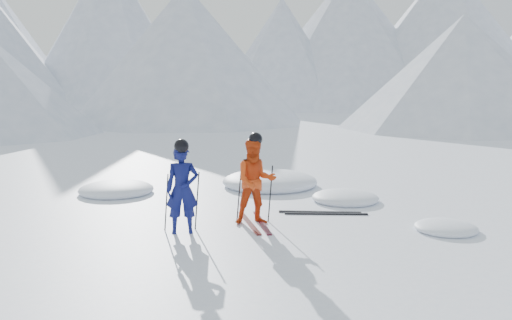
{
  "coord_description": "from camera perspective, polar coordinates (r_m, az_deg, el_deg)",
  "views": [
    {
      "loc": [
        -2.16,
        -10.48,
        2.69
      ],
      "look_at": [
        -1.32,
        0.5,
        1.1
      ],
      "focal_mm": 38.0,
      "sensor_mm": 36.0,
      "label": 1
    }
  ],
  "objects": [
    {
      "name": "ski_loose_a",
      "position": [
        11.36,
        6.73,
        -5.47
      ],
      "size": [
        1.69,
        0.34,
        0.03
      ],
      "primitive_type": "cube",
      "rotation": [
        0.0,
        0.0,
        1.42
      ],
      "color": "black",
      "rests_on": "ground"
    },
    {
      "name": "ski_worn_left",
      "position": [
        10.44,
        -0.71,
        -6.63
      ],
      "size": [
        0.34,
        1.69,
        0.03
      ],
      "primitive_type": "cube",
      "rotation": [
        0.0,
        0.0,
        0.15
      ],
      "color": "black",
      "rests_on": "ground"
    },
    {
      "name": "snow_lumps",
      "position": [
        13.46,
        -0.4,
        -3.31
      ],
      "size": [
        8.08,
        6.32,
        0.54
      ],
      "color": "white",
      "rests_on": "ground"
    },
    {
      "name": "ski_loose_b",
      "position": [
        11.23,
        7.38,
        -5.63
      ],
      "size": [
        1.7,
        0.29,
        0.03
      ],
      "primitive_type": "cube",
      "rotation": [
        0.0,
        0.0,
        1.46
      ],
      "color": "black",
      "rests_on": "ground"
    },
    {
      "name": "pole_red_left",
      "position": [
        10.55,
        -1.78,
        -3.49
      ],
      "size": [
        0.11,
        0.09,
        1.1
      ],
      "primitive_type": "cylinder",
      "rotation": [
        0.06,
        0.08,
        0.0
      ],
      "color": "black",
      "rests_on": "ground"
    },
    {
      "name": "ground",
      "position": [
        11.03,
        7.09,
        -5.96
      ],
      "size": [
        160.0,
        160.0,
        0.0
      ],
      "primitive_type": "plane",
      "color": "white",
      "rests_on": "ground"
    },
    {
      "name": "pole_blue_left",
      "position": [
        9.96,
        -9.41,
        -4.42
      ],
      "size": [
        0.11,
        0.08,
        1.06
      ],
      "primitive_type": "cylinder",
      "rotation": [
        0.05,
        0.08,
        0.0
      ],
      "color": "black",
      "rests_on": "ground"
    },
    {
      "name": "pole_blue_right",
      "position": [
        10.03,
        -6.22,
        -4.28
      ],
      "size": [
        0.11,
        0.07,
        1.06
      ],
      "primitive_type": "cylinder",
      "rotation": [
        -0.04,
        0.08,
        0.0
      ],
      "color": "black",
      "rests_on": "ground"
    },
    {
      "name": "mountain_range",
      "position": [
        46.63,
        5.52,
        13.15
      ],
      "size": [
        106.15,
        62.94,
        15.53
      ],
      "color": "#B2BCD1",
      "rests_on": "ground"
    },
    {
      "name": "ski_worn_right",
      "position": [
        10.46,
        0.61,
        -6.6
      ],
      "size": [
        0.22,
        1.7,
        0.03
      ],
      "primitive_type": "cube",
      "rotation": [
        0.0,
        0.0,
        0.08
      ],
      "color": "black",
      "rests_on": "ground"
    },
    {
      "name": "pole_red_right",
      "position": [
        10.5,
        1.52,
        -3.55
      ],
      "size": [
        0.11,
        0.08,
        1.1
      ],
      "primitive_type": "cylinder",
      "rotation": [
        -0.05,
        0.08,
        0.0
      ],
      "color": "black",
      "rests_on": "ground"
    },
    {
      "name": "skier_blue",
      "position": [
        9.74,
        -7.76,
        -3.08
      ],
      "size": [
        0.6,
        0.42,
        1.59
      ],
      "primitive_type": "imported",
      "rotation": [
        0.0,
        0.0,
        0.06
      ],
      "color": "#0D1250",
      "rests_on": "ground"
    },
    {
      "name": "skier_red",
      "position": [
        10.27,
        -0.05,
        -2.25
      ],
      "size": [
        0.86,
        0.71,
        1.65
      ],
      "primitive_type": "imported",
      "rotation": [
        0.0,
        0.0,
        0.11
      ],
      "color": "red",
      "rests_on": "ground"
    }
  ]
}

